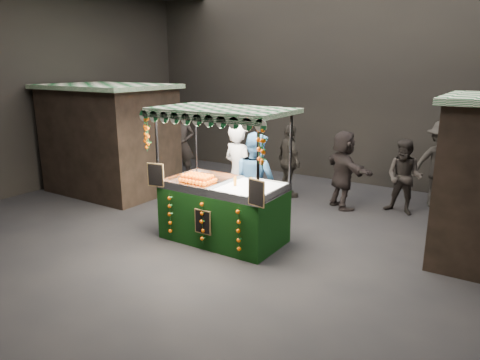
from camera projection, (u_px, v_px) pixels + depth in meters
The scene contains 12 objects.
ground at pixel (240, 240), 7.84m from camera, with size 12.00×12.00×0.00m, color black.
market_hall at pixel (240, 43), 6.97m from camera, with size 12.10×10.10×5.05m.
neighbour_stall_left at pixel (110, 138), 10.62m from camera, with size 3.00×2.20×2.60m.
juice_stall at pixel (223, 201), 7.64m from camera, with size 2.42×1.42×2.35m.
vendor_grey at pixel (239, 174), 8.45m from camera, with size 0.82×0.65×1.99m.
vendor_blue at pixel (256, 181), 8.17m from camera, with size 1.08×0.95×1.86m.
shopper_0 at pixel (182, 145), 11.84m from camera, with size 0.82×0.75×1.89m.
shopper_1 at pixel (404, 177), 9.05m from camera, with size 0.83×0.69×1.57m.
shopper_2 at pixel (289, 161), 10.21m from camera, with size 1.05×0.96×1.72m.
shopper_3 at pixel (441, 164), 9.48m from camera, with size 1.41×1.16×1.90m.
shopper_4 at pixel (157, 144), 12.18m from camera, with size 1.06×0.96×1.82m.
shopper_5 at pixel (343, 170), 9.41m from camera, with size 1.53×1.40×1.70m.
Camera 1 is at (3.96, -6.14, 3.04)m, focal length 32.70 mm.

